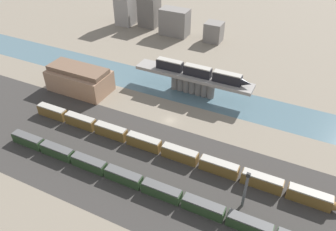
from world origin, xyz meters
TOP-DOWN VIEW (x-y plane):
  - ground_plane at (0.00, 0.00)m, footprint 400.00×400.00m
  - railbed_yard at (0.00, -24.00)m, footprint 280.00×42.00m
  - river_water at (0.00, 20.82)m, footprint 320.00×18.06m
  - bridge at (0.00, 20.82)m, footprint 47.71×7.38m
  - train_on_bridge at (3.07, 20.82)m, footprint 38.44×3.07m
  - train_yard_near at (8.08, -31.70)m, footprint 100.50×3.01m
  - train_yard_mid at (6.21, -16.36)m, footprint 104.39×2.92m
  - warehouse_building at (-41.86, 3.02)m, footprint 24.88×13.23m
  - signal_tower at (33.61, -25.29)m, footprint 1.00×0.75m
  - city_block_far_left at (-63.59, 73.24)m, footprint 9.45×10.08m
  - city_block_left at (-50.00, 76.88)m, footprint 10.50×9.70m
  - city_block_center at (-31.51, 71.37)m, footprint 15.35×8.60m
  - city_block_right at (-9.51, 72.43)m, footprint 8.84×8.28m

SIDE VIEW (x-z plane):
  - ground_plane at x=0.00m, z-range 0.00..0.00m
  - river_water at x=0.00m, z-range 0.00..0.01m
  - railbed_yard at x=0.00m, z-range 0.00..0.01m
  - train_yard_near at x=8.08m, z-range -0.03..3.57m
  - train_yard_mid at x=6.21m, z-range -0.03..4.04m
  - warehouse_building at x=-41.86m, z-range -0.25..9.95m
  - city_block_right at x=-9.51m, z-range 0.00..10.02m
  - bridge at x=0.00m, z-range 1.47..9.72m
  - signal_tower at x=33.61m, z-range 0.13..12.46m
  - city_block_center at x=-31.51m, z-range 0.00..14.07m
  - city_block_left at x=-50.00m, z-range 0.00..16.72m
  - train_on_bridge at x=3.07m, z-range 8.20..12.25m
  - city_block_far_left at x=-63.59m, z-range 0.00..21.70m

